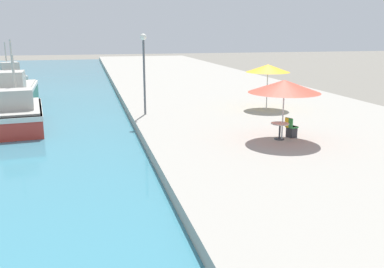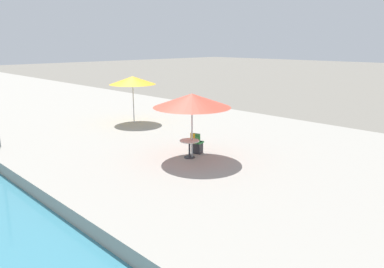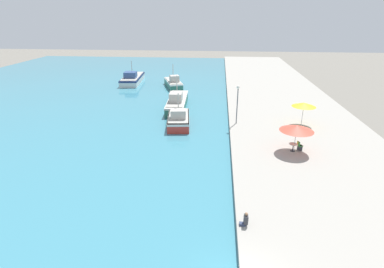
{
  "view_description": "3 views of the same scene",
  "coord_description": "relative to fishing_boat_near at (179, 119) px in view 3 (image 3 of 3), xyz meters",
  "views": [
    {
      "loc": [
        -2.33,
        -0.93,
        5.23
      ],
      "look_at": [
        1.5,
        14.76,
        1.32
      ],
      "focal_mm": 40.0,
      "sensor_mm": 36.0,
      "label": 1
    },
    {
      "loc": [
        -4.42,
        5.47,
        5.14
      ],
      "look_at": [
        5.91,
        16.0,
        1.52
      ],
      "focal_mm": 35.0,
      "sensor_mm": 36.0,
      "label": 2
    },
    {
      "loc": [
        -1.39,
        -10.56,
        12.78
      ],
      "look_at": [
        -4.0,
        18.0,
        1.12
      ],
      "focal_mm": 28.0,
      "sensor_mm": 36.0,
      "label": 3
    }
  ],
  "objects": [
    {
      "name": "water_basin",
      "position": [
        -21.88,
        13.63,
        -0.81
      ],
      "size": [
        56.0,
        90.0,
        0.04
      ],
      "color": "teal",
      "rests_on": "ground_plane"
    },
    {
      "name": "cafe_chair_right",
      "position": [
        12.64,
        -7.1,
        0.02
      ],
      "size": [
        0.53,
        0.51,
        0.91
      ],
      "rotation": [
        0.0,
        0.0,
        -1.27
      ],
      "color": "#2D2D33",
      "rests_on": "quay_promenade"
    },
    {
      "name": "fishing_boat_far",
      "position": [
        -3.6,
        19.77,
        0.03
      ],
      "size": [
        4.43,
        7.34,
        4.14
      ],
      "rotation": [
        0.0,
        0.0,
        0.33
      ],
      "color": "#33705B",
      "rests_on": "water_basin"
    },
    {
      "name": "quay_promenade",
      "position": [
        14.12,
        13.63,
        -0.57
      ],
      "size": [
        16.0,
        90.0,
        0.52
      ],
      "color": "#A39E93",
      "rests_on": "ground_plane"
    },
    {
      "name": "fishing_boat_mid",
      "position": [
        -1.15,
        7.04,
        0.12
      ],
      "size": [
        2.84,
        9.84,
        4.64
      ],
      "rotation": [
        0.0,
        0.0,
        0.04
      ],
      "color": "#33705B",
      "rests_on": "water_basin"
    },
    {
      "name": "cafe_umbrella_pink",
      "position": [
        12.03,
        -7.37,
        2.07
      ],
      "size": [
        3.13,
        3.13,
        2.65
      ],
      "color": "#B7B7B7",
      "rests_on": "quay_promenade"
    },
    {
      "name": "cafe_table",
      "position": [
        11.95,
        -7.31,
        0.23
      ],
      "size": [
        0.8,
        0.8,
        0.74
      ],
      "color": "#333338",
      "rests_on": "quay_promenade"
    },
    {
      "name": "cafe_umbrella_white",
      "position": [
        14.52,
        0.1,
        2.17
      ],
      "size": [
        2.7,
        2.7,
        2.72
      ],
      "color": "#B7B7B7",
      "rests_on": "quay_promenade"
    },
    {
      "name": "person_at_quay",
      "position": [
        6.63,
        -18.61,
        0.11
      ],
      "size": [
        0.51,
        0.36,
        0.95
      ],
      "color": "#333D5B",
      "rests_on": "quay_promenade"
    },
    {
      "name": "cafe_chair_left",
      "position": [
        12.62,
        -7.05,
        0.02
      ],
      "size": [
        0.55,
        0.53,
        0.91
      ],
      "rotation": [
        0.0,
        0.0,
        -1.2
      ],
      "color": "#2D2D33",
      "rests_on": "quay_promenade"
    },
    {
      "name": "fishing_boat_near",
      "position": [
        0.0,
        0.0,
        0.0
      ],
      "size": [
        3.2,
        6.35,
        3.98
      ],
      "rotation": [
        0.0,
        0.0,
        0.11
      ],
      "color": "red",
      "rests_on": "water_basin"
    },
    {
      "name": "lamppost",
      "position": [
        6.93,
        -0.03,
        2.79
      ],
      "size": [
        0.36,
        0.36,
        4.56
      ],
      "color": "#565B60",
      "rests_on": "quay_promenade"
    },
    {
      "name": "fishing_boat_distant",
      "position": [
        -12.15,
        22.9,
        0.04
      ],
      "size": [
        4.04,
        9.93,
        4.17
      ],
      "rotation": [
        0.0,
        0.0,
        0.08
      ],
      "color": "silver",
      "rests_on": "water_basin"
    }
  ]
}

